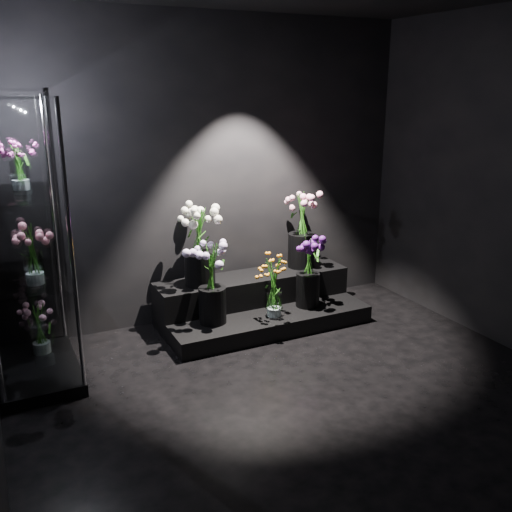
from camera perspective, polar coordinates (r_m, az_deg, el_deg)
floor at (r=4.13m, az=6.34°, el=-15.15°), size 4.00×4.00×0.00m
wall_back at (r=5.35m, az=-4.72°, el=8.40°), size 4.00×0.00×4.00m
display_riser at (r=5.46m, az=0.22°, el=-4.72°), size 1.90×0.84×0.42m
display_case at (r=4.46m, az=-22.19°, el=0.93°), size 0.57×0.96×2.11m
bouquet_orange_bells at (r=5.11m, az=1.84°, el=-3.21°), size 0.24×0.24×0.54m
bouquet_lilac at (r=4.94m, az=-4.44°, el=-2.15°), size 0.49×0.49×0.71m
bouquet_purple at (r=5.33m, az=5.27°, el=-0.98°), size 0.42×0.42×0.69m
bouquet_cream_roses at (r=5.13m, az=-5.72°, el=1.52°), size 0.41×0.41×0.75m
bouquet_pink_roses at (r=5.63m, az=4.62°, el=3.17°), size 0.38×0.38×0.78m
bouquet_case_pink at (r=4.26m, az=-21.46°, el=0.26°), size 0.35×0.35×0.43m
bouquet_case_magenta at (r=4.46m, az=-22.64°, el=8.39°), size 0.26×0.26×0.35m
bouquet_case_base_pink at (r=4.90m, az=-20.82°, el=-6.65°), size 0.30×0.30×0.42m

